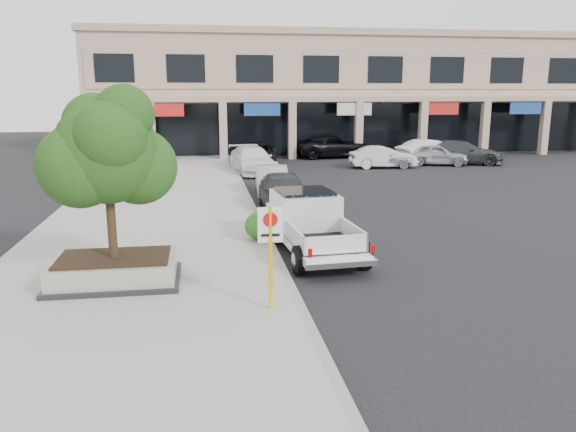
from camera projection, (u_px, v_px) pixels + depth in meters
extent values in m
plane|color=black|center=(346.00, 280.00, 14.73)|extent=(120.00, 120.00, 0.00)
cube|color=gray|center=(150.00, 231.00, 19.67)|extent=(8.00, 52.00, 0.15)
cube|color=gray|center=(262.00, 227.00, 20.26)|extent=(0.20, 52.00, 0.15)
cube|color=tan|center=(337.00, 96.00, 47.75)|extent=(40.00, 10.00, 9.00)
cube|color=#A28172|center=(338.00, 37.00, 46.72)|extent=(40.40, 10.40, 0.50)
cube|color=#A28172|center=(356.00, 99.00, 41.91)|extent=(40.00, 2.20, 0.35)
cube|color=tan|center=(77.00, 132.00, 38.55)|extent=(0.55, 0.55, 4.20)
cube|color=black|center=(352.00, 129.00, 43.42)|extent=(39.20, 0.08, 3.90)
cube|color=black|center=(116.00, 280.00, 14.13)|extent=(3.20, 2.20, 0.12)
cube|color=gray|center=(115.00, 268.00, 14.06)|extent=(3.00, 2.00, 0.50)
cube|color=black|center=(114.00, 257.00, 14.00)|extent=(2.70, 1.70, 0.06)
cylinder|color=black|center=(111.00, 213.00, 13.75)|extent=(0.22, 0.22, 2.20)
sphere|color=#173B10|center=(107.00, 152.00, 13.43)|extent=(2.50, 2.50, 2.50)
sphere|color=#173B10|center=(139.00, 166.00, 13.91)|extent=(1.90, 1.90, 1.90)
sphere|color=#173B10|center=(95.00, 126.00, 13.74)|extent=(1.60, 1.60, 1.60)
cylinder|color=#DFB90B|center=(270.00, 258.00, 12.20)|extent=(0.09, 0.09, 2.30)
cube|color=white|center=(270.00, 225.00, 12.03)|extent=(0.55, 0.03, 0.78)
cylinder|color=red|center=(270.00, 220.00, 11.98)|extent=(0.32, 0.01, 0.32)
ellipsoid|color=#1F4112|center=(262.00, 226.00, 18.07)|extent=(1.10, 0.99, 0.93)
imported|color=#2B2E30|center=(284.00, 192.00, 23.19)|extent=(1.96, 4.71, 1.59)
imported|color=#A5A8AD|center=(272.00, 181.00, 26.75)|extent=(1.75, 4.30, 1.39)
imported|color=white|center=(252.00, 160.00, 34.02)|extent=(2.92, 5.66, 1.57)
imported|color=black|center=(257.00, 155.00, 37.00)|extent=(3.32, 5.88, 1.55)
imported|color=#A9ACB1|center=(381.00, 157.00, 36.31)|extent=(4.18, 2.04, 1.37)
imported|color=silver|center=(383.00, 157.00, 36.30)|extent=(4.30, 1.61, 1.40)
imported|color=#323437|center=(462.00, 152.00, 38.34)|extent=(5.90, 4.08, 1.59)
imported|color=black|center=(334.00, 146.00, 42.07)|extent=(6.16, 3.33, 1.64)
imported|color=#A1A5A9|center=(436.00, 154.00, 37.65)|extent=(4.54, 2.82, 1.44)
imported|color=silver|center=(431.00, 151.00, 38.86)|extent=(5.17, 2.94, 1.61)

